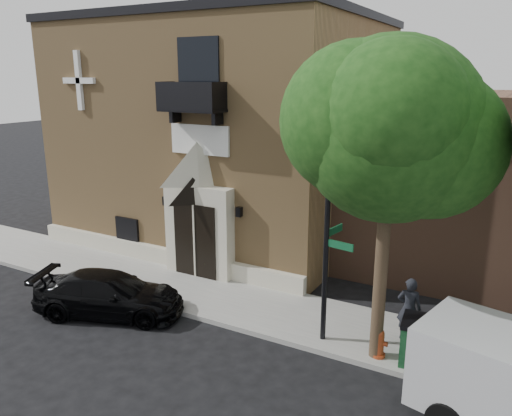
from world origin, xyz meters
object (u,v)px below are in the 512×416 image
at_px(dumpster, 438,344).
at_px(pedestrian_near, 409,309).
at_px(street_sign, 327,245).
at_px(fire_hydrant, 379,343).
at_px(black_sedan, 109,294).

relative_size(dumpster, pedestrian_near, 1.04).
bearing_deg(street_sign, pedestrian_near, 38.79).
height_order(street_sign, fire_hydrant, street_sign).
distance_m(black_sedan, pedestrian_near, 8.65).
relative_size(street_sign, dumpster, 2.91).
height_order(street_sign, pedestrian_near, street_sign).
height_order(fire_hydrant, pedestrian_near, pedestrian_near).
bearing_deg(street_sign, black_sedan, -156.26).
height_order(black_sedan, street_sign, street_sign).
bearing_deg(street_sign, fire_hydrant, 3.84).
bearing_deg(pedestrian_near, street_sign, 23.45).
distance_m(black_sedan, street_sign, 6.82).
xyz_separation_m(street_sign, fire_hydrant, (1.53, -0.17, -2.29)).
xyz_separation_m(black_sedan, fire_hydrant, (7.81, 1.36, -0.12)).
bearing_deg(fire_hydrant, black_sedan, -170.09).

